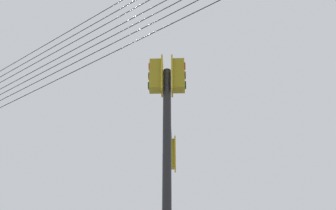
{
  "coord_description": "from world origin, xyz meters",
  "views": [
    {
      "loc": [
        0.25,
        7.02,
        1.74
      ],
      "look_at": [
        0.27,
        -0.87,
        6.38
      ],
      "focal_mm": 35.64,
      "sensor_mm": 36.0,
      "label": 1
    }
  ],
  "objects": [
    {
      "name": "overhead_wire_span",
      "position": [
        1.56,
        -0.86,
        9.57
      ],
      "size": [
        27.96,
        19.01,
        2.34
      ],
      "color": "black"
    },
    {
      "name": "signal_mast_assembly",
      "position": [
        0.27,
        -0.73,
        5.16
      ],
      "size": [
        0.96,
        5.04,
        7.26
      ],
      "color": "black",
      "rests_on": "ground"
    }
  ]
}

